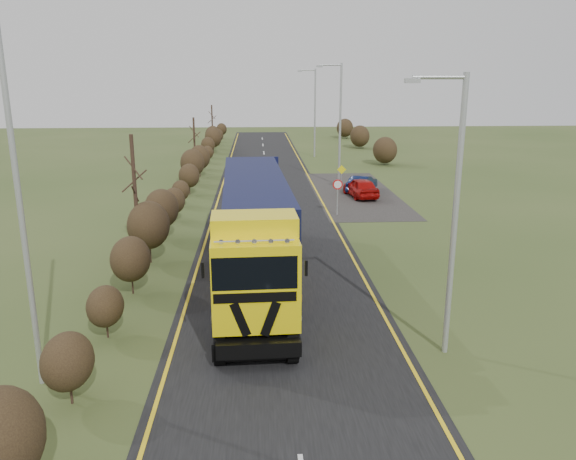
# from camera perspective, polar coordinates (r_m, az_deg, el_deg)

# --- Properties ---
(ground) EXTENTS (160.00, 160.00, 0.00)m
(ground) POSITION_cam_1_polar(r_m,az_deg,el_deg) (23.30, -0.79, -6.16)
(ground) COLOR #394C20
(ground) RESTS_ON ground
(road) EXTENTS (8.00, 120.00, 0.02)m
(road) POSITION_cam_1_polar(r_m,az_deg,el_deg) (32.81, -1.55, 0.22)
(road) COLOR black
(road) RESTS_ON ground
(layby) EXTENTS (6.00, 18.00, 0.02)m
(layby) POSITION_cam_1_polar(r_m,az_deg,el_deg) (43.17, 6.71, 3.77)
(layby) COLOR #292725
(layby) RESTS_ON ground
(lane_markings) EXTENTS (7.52, 116.00, 0.01)m
(lane_markings) POSITION_cam_1_polar(r_m,az_deg,el_deg) (32.51, -1.53, 0.11)
(lane_markings) COLOR yellow
(lane_markings) RESTS_ON road
(hedgerow) EXTENTS (2.24, 102.04, 6.05)m
(hedgerow) POSITION_cam_1_polar(r_m,az_deg,el_deg) (30.78, -12.68, 1.93)
(hedgerow) COLOR black
(hedgerow) RESTS_ON ground
(lorry) EXTENTS (3.13, 16.00, 4.44)m
(lorry) POSITION_cam_1_polar(r_m,az_deg,el_deg) (23.65, -3.37, 0.55)
(lorry) COLOR black
(lorry) RESTS_ON ground
(car_red_hatchback) EXTENTS (2.32, 4.39, 1.42)m
(car_red_hatchback) POSITION_cam_1_polar(r_m,az_deg,el_deg) (41.57, 7.40, 4.29)
(car_red_hatchback) COLOR #A80A08
(car_red_hatchback) RESTS_ON ground
(car_blue_sedan) EXTENTS (3.02, 3.99, 1.26)m
(car_blue_sedan) POSITION_cam_1_polar(r_m,az_deg,el_deg) (43.55, 7.52, 4.67)
(car_blue_sedan) COLOR #091234
(car_blue_sedan) RESTS_ON ground
(streetlight_near) EXTENTS (1.84, 0.18, 8.65)m
(streetlight_near) POSITION_cam_1_polar(r_m,az_deg,el_deg) (17.47, 16.37, 2.24)
(streetlight_near) COLOR #A5A8AB
(streetlight_near) RESTS_ON ground
(streetlight_mid) EXTENTS (2.04, 0.19, 9.62)m
(streetlight_mid) POSITION_cam_1_polar(r_m,az_deg,el_deg) (45.52, 5.17, 11.14)
(streetlight_mid) COLOR #A5A8AB
(streetlight_mid) RESTS_ON ground
(streetlight_far) EXTENTS (2.01, 0.19, 9.45)m
(streetlight_far) POSITION_cam_1_polar(r_m,az_deg,el_deg) (62.55, 2.64, 12.18)
(streetlight_far) COLOR #A5A8AB
(streetlight_far) RESTS_ON ground
(left_pole) EXTENTS (0.16, 0.16, 9.95)m
(left_pole) POSITION_cam_1_polar(r_m,az_deg,el_deg) (16.47, -25.49, 1.39)
(left_pole) COLOR #A5A8AB
(left_pole) RESTS_ON ground
(speed_sign) EXTENTS (0.64, 0.10, 2.31)m
(speed_sign) POSITION_cam_1_polar(r_m,az_deg,el_deg) (35.70, 5.05, 4.04)
(speed_sign) COLOR #A5A8AB
(speed_sign) RESTS_ON ground
(warning_board) EXTENTS (0.71, 0.11, 1.86)m
(warning_board) POSITION_cam_1_polar(r_m,az_deg,el_deg) (44.70, 5.45, 5.65)
(warning_board) COLOR #A5A8AB
(warning_board) RESTS_ON ground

